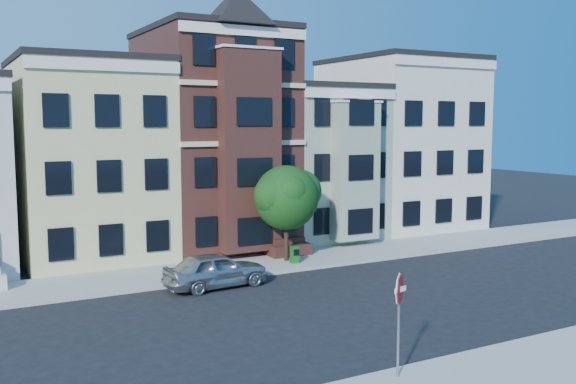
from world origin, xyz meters
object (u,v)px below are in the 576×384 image
parked_car (216,270)px  newspaper_box (294,254)px  stop_sign (399,319)px  street_tree (286,202)px

parked_car → newspaper_box: bearing=-72.8°
stop_sign → newspaper_box: bearing=54.9°
street_tree → stop_sign: street_tree is taller
street_tree → parked_car: size_ratio=1.31×
newspaper_box → stop_sign: size_ratio=0.26×
street_tree → parked_car: 6.07m
parked_car → stop_sign: 11.83m
parked_car → newspaper_box: 5.37m
newspaper_box → stop_sign: 14.53m
street_tree → parked_car: (-4.91, -2.68, -2.35)m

